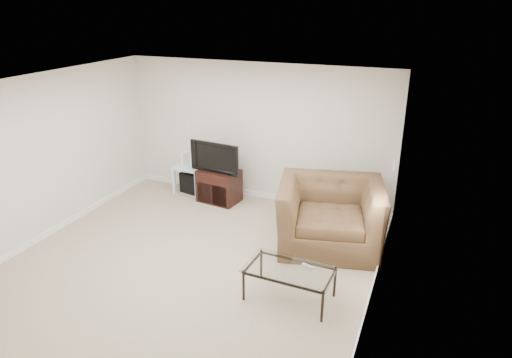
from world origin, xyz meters
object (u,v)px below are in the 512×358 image
at_px(tv_stand, 219,186).
at_px(subwoofer, 194,182).
at_px(side_table, 192,178).
at_px(recliner, 331,205).
at_px(television, 217,156).
at_px(coffee_table, 289,284).

height_order(tv_stand, subwoofer, tv_stand).
xyz_separation_m(side_table, subwoofer, (0.03, 0.02, -0.08)).
bearing_deg(subwoofer, recliner, -20.65).
bearing_deg(television, subwoofer, 163.42).
xyz_separation_m(side_table, coffee_table, (2.81, -2.58, -0.05)).
bearing_deg(tv_stand, subwoofer, 166.48).
relative_size(tv_stand, coffee_table, 0.67).
bearing_deg(coffee_table, side_table, 137.45).
relative_size(tv_stand, television, 0.80).
xyz_separation_m(tv_stand, subwoofer, (-0.66, 0.25, -0.11)).
distance_m(side_table, subwoofer, 0.09).
height_order(recliner, coffee_table, recliner).
bearing_deg(coffee_table, subwoofer, 136.87).
bearing_deg(side_table, subwoofer, 31.48).
height_order(side_table, coffee_table, side_table).
relative_size(television, side_table, 1.63).
distance_m(television, recliner, 2.42).
bearing_deg(recliner, tv_stand, 146.29).
bearing_deg(recliner, television, 146.99).
relative_size(recliner, coffee_table, 1.41).
relative_size(side_table, recliner, 0.36).
xyz_separation_m(television, subwoofer, (-0.66, 0.28, -0.69)).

